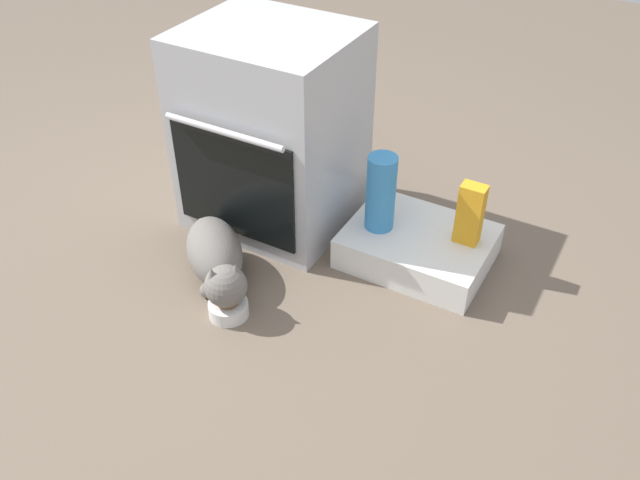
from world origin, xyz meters
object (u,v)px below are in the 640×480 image
(food_bowl, at_px, (228,307))
(water_bottle, at_px, (381,193))
(pantry_cabinet, at_px, (418,246))
(cat, at_px, (216,257))
(oven, at_px, (272,131))
(juice_carton, at_px, (470,214))

(food_bowl, relative_size, water_bottle, 0.47)
(pantry_cabinet, distance_m, cat, 0.76)
(pantry_cabinet, bearing_deg, food_bowl, -126.94)
(pantry_cabinet, height_order, food_bowl, pantry_cabinet)
(cat, distance_m, water_bottle, 0.64)
(water_bottle, bearing_deg, pantry_cabinet, 12.45)
(oven, bearing_deg, juice_carton, 3.75)
(oven, bearing_deg, cat, -84.47)
(cat, distance_m, juice_carton, 0.93)
(oven, distance_m, food_bowl, 0.72)
(pantry_cabinet, relative_size, water_bottle, 1.77)
(cat, relative_size, water_bottle, 1.90)
(food_bowl, distance_m, cat, 0.20)
(oven, distance_m, pantry_cabinet, 0.71)
(juice_carton, relative_size, water_bottle, 0.80)
(juice_carton, height_order, water_bottle, water_bottle)
(food_bowl, relative_size, juice_carton, 0.58)
(juice_carton, bearing_deg, water_bottle, -166.90)
(food_bowl, bearing_deg, water_bottle, 62.16)
(pantry_cabinet, height_order, juice_carton, juice_carton)
(water_bottle, bearing_deg, oven, 177.40)
(juice_carton, distance_m, water_bottle, 0.33)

